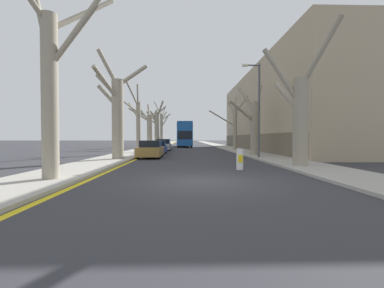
% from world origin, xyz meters
% --- Properties ---
extents(ground_plane, '(300.00, 300.00, 0.00)m').
position_xyz_m(ground_plane, '(0.00, 0.00, 0.00)').
color(ground_plane, '#333338').
extents(sidewalk_left, '(3.07, 120.00, 0.12)m').
position_xyz_m(sidewalk_left, '(-6.06, 50.00, 0.06)').
color(sidewalk_left, '#A39E93').
rests_on(sidewalk_left, ground).
extents(sidewalk_right, '(3.07, 120.00, 0.12)m').
position_xyz_m(sidewalk_right, '(6.06, 50.00, 0.06)').
color(sidewalk_right, '#A39E93').
rests_on(sidewalk_right, ground).
extents(building_facade_right, '(10.08, 34.37, 10.24)m').
position_xyz_m(building_facade_right, '(12.58, 24.32, 5.11)').
color(building_facade_right, tan).
rests_on(building_facade_right, ground).
extents(kerb_line_stripe, '(0.24, 120.00, 0.01)m').
position_xyz_m(kerb_line_stripe, '(-4.35, 50.00, 0.00)').
color(kerb_line_stripe, yellow).
rests_on(kerb_line_stripe, ground).
extents(street_tree_left_0, '(3.06, 4.06, 7.93)m').
position_xyz_m(street_tree_left_0, '(-5.50, 0.17, 3.75)').
color(street_tree_left_0, gray).
rests_on(street_tree_left_0, ground).
extents(street_tree_left_1, '(3.77, 3.91, 7.83)m').
position_xyz_m(street_tree_left_1, '(-5.56, 9.13, 3.50)').
color(street_tree_left_1, gray).
rests_on(street_tree_left_1, ground).
extents(street_tree_left_2, '(2.05, 4.16, 6.93)m').
position_xyz_m(street_tree_left_2, '(-5.60, 17.36, 3.25)').
color(street_tree_left_2, gray).
rests_on(street_tree_left_2, ground).
extents(street_tree_left_3, '(4.18, 2.34, 6.54)m').
position_xyz_m(street_tree_left_3, '(-5.81, 26.91, 3.02)').
color(street_tree_left_3, gray).
rests_on(street_tree_left_3, ground).
extents(street_tree_left_4, '(4.59, 1.94, 7.91)m').
position_xyz_m(street_tree_left_4, '(-5.57, 34.59, 3.56)').
color(street_tree_left_4, gray).
rests_on(street_tree_left_4, ground).
extents(street_tree_left_5, '(3.54, 2.67, 9.13)m').
position_xyz_m(street_tree_left_5, '(-5.44, 43.01, 3.92)').
color(street_tree_left_5, gray).
rests_on(street_tree_left_5, ground).
extents(street_tree_right_0, '(3.33, 4.35, 7.52)m').
position_xyz_m(street_tree_right_0, '(5.57, 4.45, 3.01)').
color(street_tree_right_0, gray).
rests_on(street_tree_right_0, ground).
extents(street_tree_right_1, '(3.76, 3.03, 6.76)m').
position_xyz_m(street_tree_right_1, '(5.49, 13.62, 2.91)').
color(street_tree_right_1, gray).
rests_on(street_tree_right_1, ground).
extents(street_tree_right_2, '(4.53, 3.43, 6.97)m').
position_xyz_m(street_tree_right_2, '(5.43, 22.33, 3.32)').
color(street_tree_right_2, gray).
rests_on(street_tree_right_2, ground).
extents(double_decker_bus, '(2.61, 11.54, 4.32)m').
position_xyz_m(double_decker_bus, '(-0.72, 37.25, 2.45)').
color(double_decker_bus, '#19519E').
rests_on(double_decker_bus, ground).
extents(parked_car_0, '(1.81, 4.19, 1.40)m').
position_xyz_m(parked_car_0, '(-3.46, 11.55, 0.67)').
color(parked_car_0, olive).
rests_on(parked_car_0, ground).
extents(parked_car_1, '(1.71, 3.99, 1.32)m').
position_xyz_m(parked_car_1, '(-3.46, 16.78, 0.63)').
color(parked_car_1, navy).
rests_on(parked_car_1, ground).
extents(parked_car_2, '(1.82, 4.59, 1.46)m').
position_xyz_m(parked_car_2, '(-3.46, 23.50, 0.69)').
color(parked_car_2, '#9EA3AD').
rests_on(parked_car_2, ground).
extents(lamp_post, '(1.40, 0.20, 7.28)m').
position_xyz_m(lamp_post, '(4.88, 10.07, 4.09)').
color(lamp_post, '#4C4F54').
rests_on(lamp_post, ground).
extents(traffic_bollard, '(0.34, 0.35, 1.05)m').
position_xyz_m(traffic_bollard, '(2.12, 3.52, 0.52)').
color(traffic_bollard, white).
rests_on(traffic_bollard, ground).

